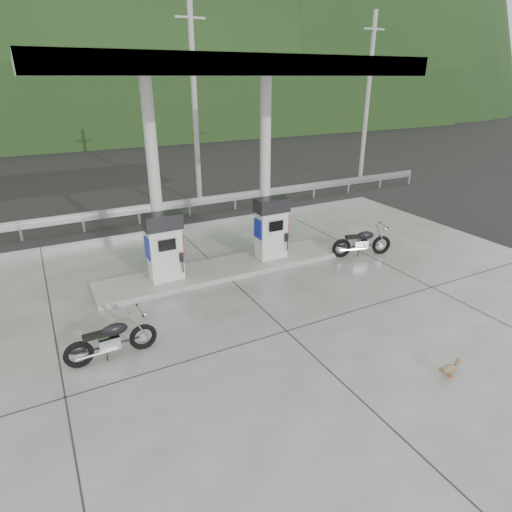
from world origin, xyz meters
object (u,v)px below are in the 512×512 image
gas_pump_left (164,247)px  gas_pump_right (271,228)px  motorcycle_left (111,340)px  motorcycle_right (362,243)px  duck (450,369)px

gas_pump_left → gas_pump_right: 3.20m
motorcycle_left → motorcycle_right: size_ratio=0.94×
gas_pump_left → motorcycle_right: gas_pump_left is taller
gas_pump_right → motorcycle_right: 2.92m
gas_pump_right → motorcycle_left: gas_pump_right is taller
gas_pump_right → duck: bearing=-87.6°
motorcycle_right → duck: motorcycle_right is taller
motorcycle_right → gas_pump_left: bearing=-172.7°
motorcycle_right → motorcycle_left: bearing=-151.1°
gas_pump_left → motorcycle_right: bearing=-8.7°
duck → gas_pump_right: bearing=101.6°
gas_pump_left → motorcycle_left: gas_pump_left is taller
gas_pump_right → duck: 6.27m
motorcycle_right → duck: 5.84m
motorcycle_left → duck: (5.38, -3.51, -0.24)m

